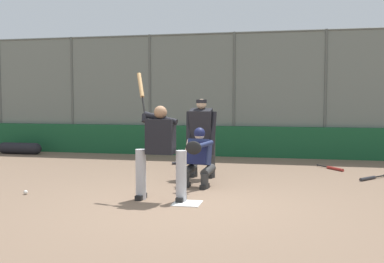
{
  "coord_description": "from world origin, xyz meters",
  "views": [
    {
      "loc": [
        -1.52,
        6.69,
        1.61
      ],
      "look_at": [
        0.14,
        -1.0,
        1.05
      ],
      "focal_mm": 42.0,
      "sensor_mm": 36.0,
      "label": 1
    }
  ],
  "objects_px": {
    "spare_bat_near_backstop": "(333,168)",
    "equipment_bag_dugout_side": "(20,148)",
    "umpire_home": "(202,136)",
    "baseball_loose": "(26,192)",
    "catcher_behind_plate": "(198,156)",
    "spare_bat_by_padding": "(370,178)",
    "spare_bat_first_base_side": "(185,163)",
    "batter_at_plate": "(160,149)"
  },
  "relations": [
    {
      "from": "catcher_behind_plate",
      "to": "spare_bat_by_padding",
      "type": "distance_m",
      "value": 3.57
    },
    {
      "from": "catcher_behind_plate",
      "to": "baseball_loose",
      "type": "relative_size",
      "value": 14.77
    },
    {
      "from": "umpire_home",
      "to": "equipment_bag_dugout_side",
      "type": "distance_m",
      "value": 6.7
    },
    {
      "from": "catcher_behind_plate",
      "to": "spare_bat_near_backstop",
      "type": "distance_m",
      "value": 3.76
    },
    {
      "from": "spare_bat_first_base_side",
      "to": "equipment_bag_dugout_side",
      "type": "xyz_separation_m",
      "value": [
        5.28,
        -1.04,
        0.13
      ]
    },
    {
      "from": "catcher_behind_plate",
      "to": "spare_bat_near_backstop",
      "type": "relative_size",
      "value": 1.44
    },
    {
      "from": "batter_at_plate",
      "to": "spare_bat_by_padding",
      "type": "height_order",
      "value": "batter_at_plate"
    },
    {
      "from": "spare_bat_first_base_side",
      "to": "equipment_bag_dugout_side",
      "type": "height_order",
      "value": "equipment_bag_dugout_side"
    },
    {
      "from": "umpire_home",
      "to": "baseball_loose",
      "type": "height_order",
      "value": "umpire_home"
    },
    {
      "from": "spare_bat_near_backstop",
      "to": "spare_bat_by_padding",
      "type": "bearing_deg",
      "value": -9.02
    },
    {
      "from": "catcher_behind_plate",
      "to": "umpire_home",
      "type": "xyz_separation_m",
      "value": [
        0.12,
        -0.97,
        0.3
      ]
    },
    {
      "from": "catcher_behind_plate",
      "to": "spare_bat_first_base_side",
      "type": "distance_m",
      "value": 2.93
    },
    {
      "from": "umpire_home",
      "to": "catcher_behind_plate",
      "type": "bearing_deg",
      "value": 100.55
    },
    {
      "from": "spare_bat_near_backstop",
      "to": "equipment_bag_dugout_side",
      "type": "relative_size",
      "value": 0.55
    },
    {
      "from": "umpire_home",
      "to": "spare_bat_near_backstop",
      "type": "distance_m",
      "value": 3.32
    },
    {
      "from": "umpire_home",
      "to": "spare_bat_by_padding",
      "type": "distance_m",
      "value": 3.49
    },
    {
      "from": "catcher_behind_plate",
      "to": "spare_bat_near_backstop",
      "type": "height_order",
      "value": "catcher_behind_plate"
    },
    {
      "from": "catcher_behind_plate",
      "to": "spare_bat_by_padding",
      "type": "bearing_deg",
      "value": -146.35
    },
    {
      "from": "umpire_home",
      "to": "spare_bat_near_backstop",
      "type": "height_order",
      "value": "umpire_home"
    },
    {
      "from": "umpire_home",
      "to": "baseball_loose",
      "type": "distance_m",
      "value": 3.56
    },
    {
      "from": "equipment_bag_dugout_side",
      "to": "batter_at_plate",
      "type": "bearing_deg",
      "value": 139.06
    },
    {
      "from": "umpire_home",
      "to": "spare_bat_first_base_side",
      "type": "height_order",
      "value": "umpire_home"
    },
    {
      "from": "spare_bat_first_base_side",
      "to": "baseball_loose",
      "type": "distance_m",
      "value": 4.44
    },
    {
      "from": "spare_bat_first_base_side",
      "to": "equipment_bag_dugout_side",
      "type": "bearing_deg",
      "value": -34.35
    },
    {
      "from": "batter_at_plate",
      "to": "equipment_bag_dugout_side",
      "type": "relative_size",
      "value": 1.49
    },
    {
      "from": "spare_bat_by_padding",
      "to": "batter_at_plate",
      "type": "bearing_deg",
      "value": -11.86
    },
    {
      "from": "catcher_behind_plate",
      "to": "equipment_bag_dugout_side",
      "type": "distance_m",
      "value": 7.25
    },
    {
      "from": "baseball_loose",
      "to": "spare_bat_first_base_side",
      "type": "bearing_deg",
      "value": -114.54
    },
    {
      "from": "catcher_behind_plate",
      "to": "equipment_bag_dugout_side",
      "type": "xyz_separation_m",
      "value": [
        6.17,
        -3.79,
        -0.4
      ]
    },
    {
      "from": "baseball_loose",
      "to": "spare_bat_near_backstop",
      "type": "bearing_deg",
      "value": -143.95
    },
    {
      "from": "spare_bat_by_padding",
      "to": "umpire_home",
      "type": "bearing_deg",
      "value": -40.77
    },
    {
      "from": "spare_bat_near_backstop",
      "to": "batter_at_plate",
      "type": "bearing_deg",
      "value": -73.37
    },
    {
      "from": "spare_bat_first_base_side",
      "to": "baseball_loose",
      "type": "bearing_deg",
      "value": 42.31
    },
    {
      "from": "catcher_behind_plate",
      "to": "baseball_loose",
      "type": "height_order",
      "value": "catcher_behind_plate"
    },
    {
      "from": "spare_bat_first_base_side",
      "to": "baseball_loose",
      "type": "height_order",
      "value": "baseball_loose"
    },
    {
      "from": "batter_at_plate",
      "to": "spare_bat_first_base_side",
      "type": "relative_size",
      "value": 2.42
    },
    {
      "from": "spare_bat_near_backstop",
      "to": "equipment_bag_dugout_side",
      "type": "xyz_separation_m",
      "value": [
        8.81,
        -1.18,
        0.13
      ]
    },
    {
      "from": "batter_at_plate",
      "to": "equipment_bag_dugout_side",
      "type": "xyz_separation_m",
      "value": [
        5.8,
        -5.03,
        -0.66
      ]
    },
    {
      "from": "baseball_loose",
      "to": "equipment_bag_dugout_side",
      "type": "height_order",
      "value": "equipment_bag_dugout_side"
    },
    {
      "from": "umpire_home",
      "to": "equipment_bag_dugout_side",
      "type": "xyz_separation_m",
      "value": [
        6.04,
        -2.82,
        -0.7
      ]
    },
    {
      "from": "batter_at_plate",
      "to": "spare_bat_near_backstop",
      "type": "distance_m",
      "value": 4.95
    },
    {
      "from": "catcher_behind_plate",
      "to": "equipment_bag_dugout_side",
      "type": "height_order",
      "value": "catcher_behind_plate"
    }
  ]
}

